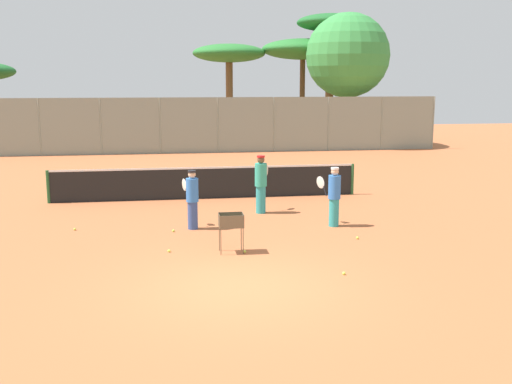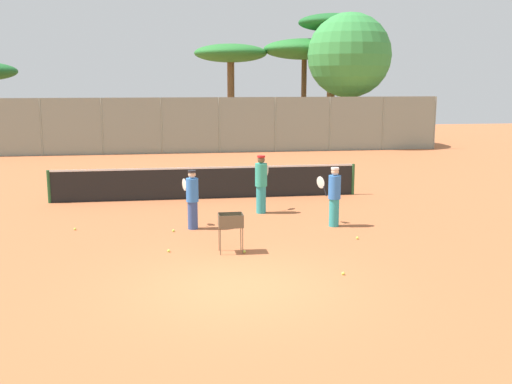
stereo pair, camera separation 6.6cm
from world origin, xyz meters
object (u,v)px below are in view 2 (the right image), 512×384
(tennis_net, at_px, (206,182))
(player_yellow_shirt, at_px, (192,199))
(player_white_outfit, at_px, (261,183))
(player_red_cap, at_px, (334,196))
(ball_cart, at_px, (230,224))

(tennis_net, relative_size, player_yellow_shirt, 6.49)
(player_white_outfit, bearing_deg, player_red_cap, -110.48)
(player_yellow_shirt, distance_m, ball_cart, 2.49)
(tennis_net, xyz_separation_m, ball_cart, (0.12, -6.46, 0.12))
(player_yellow_shirt, relative_size, ball_cart, 1.74)
(player_red_cap, height_order, player_yellow_shirt, player_red_cap)
(player_white_outfit, relative_size, ball_cart, 1.90)
(tennis_net, xyz_separation_m, player_white_outfit, (1.47, -2.44, 0.34))
(tennis_net, distance_m, ball_cart, 6.46)
(player_red_cap, distance_m, ball_cart, 3.69)
(tennis_net, xyz_separation_m, player_yellow_shirt, (-0.64, -4.09, 0.26))
(player_white_outfit, distance_m, ball_cart, 4.24)
(player_white_outfit, height_order, player_yellow_shirt, player_white_outfit)
(tennis_net, relative_size, player_white_outfit, 5.93)
(tennis_net, distance_m, player_red_cap, 5.39)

